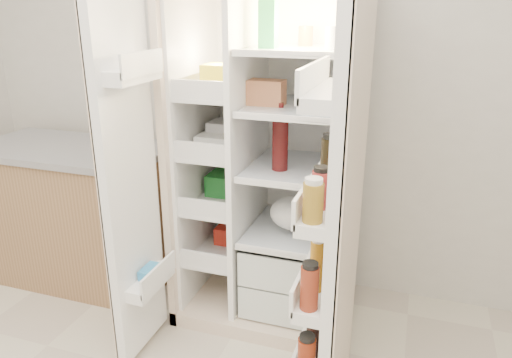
% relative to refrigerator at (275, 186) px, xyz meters
% --- Properties ---
extents(wall_back, '(4.00, 0.02, 2.70)m').
position_rel_refrigerator_xyz_m(wall_back, '(-0.12, 0.35, 0.61)').
color(wall_back, silver).
rests_on(wall_back, floor).
extents(refrigerator, '(0.92, 0.70, 1.80)m').
position_rel_refrigerator_xyz_m(refrigerator, '(0.00, 0.00, 0.00)').
color(refrigerator, beige).
rests_on(refrigerator, floor).
extents(freezer_door, '(0.15, 0.40, 1.72)m').
position_rel_refrigerator_xyz_m(freezer_door, '(-0.52, -0.60, 0.15)').
color(freezer_door, white).
rests_on(freezer_door, floor).
extents(fridge_door, '(0.17, 0.58, 1.72)m').
position_rel_refrigerator_xyz_m(fridge_door, '(0.46, -0.69, 0.12)').
color(fridge_door, white).
rests_on(fridge_door, floor).
extents(kitchen_counter, '(1.20, 0.64, 0.87)m').
position_rel_refrigerator_xyz_m(kitchen_counter, '(-1.28, -0.08, -0.31)').
color(kitchen_counter, '#96714B').
rests_on(kitchen_counter, floor).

